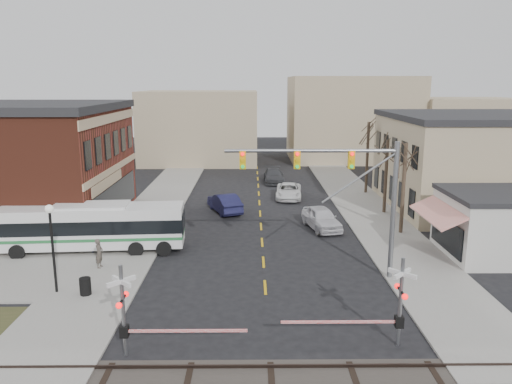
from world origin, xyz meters
TOP-DOWN VIEW (x-y plane):
  - ground at (0.00, 0.00)m, footprint 160.00×160.00m
  - sidewalk_west at (-9.50, 20.00)m, footprint 5.00×60.00m
  - sidewalk_east at (9.50, 20.00)m, footprint 5.00×60.00m
  - tan_building at (22.00, 20.00)m, footprint 20.30×15.30m
  - awning_shop at (15.97, 7.00)m, footprint 9.74×6.20m
  - tree_east_a at (10.50, 12.00)m, footprint 0.28×0.28m
  - tree_east_b at (10.80, 18.00)m, footprint 0.28×0.28m
  - tree_east_c at (11.00, 26.00)m, footprint 0.28×0.28m
  - transit_bus at (-11.41, 8.22)m, footprint 12.25×3.45m
  - traffic_signal_mast at (4.59, 3.23)m, footprint 9.64×0.30m
  - rr_crossing_west at (-5.61, -5.00)m, footprint 5.60×1.36m
  - rr_crossing_east at (5.17, -4.27)m, footprint 5.60×1.36m
  - street_lamp at (-11.30, 1.28)m, footprint 0.44×0.44m
  - trash_bin at (-9.60, 0.90)m, footprint 0.60×0.60m
  - car_a at (4.70, 13.41)m, footprint 3.03×5.32m
  - car_b at (-3.11, 18.61)m, footprint 3.48×5.35m
  - car_c at (2.90, 23.81)m, footprint 2.87×5.43m
  - car_d at (1.79, 31.93)m, footprint 2.21×5.34m
  - pedestrian_near at (-10.02, 4.89)m, footprint 0.49×0.70m
  - pedestrian_far at (-11.04, 7.81)m, footprint 1.02×1.03m

SIDE VIEW (x-z plane):
  - ground at x=0.00m, z-range 0.00..0.00m
  - sidewalk_west at x=-9.50m, z-range 0.00..0.12m
  - sidewalk_east at x=9.50m, z-range 0.00..0.12m
  - trash_bin at x=-9.60m, z-range 0.12..1.04m
  - car_c at x=2.90m, z-range 0.00..1.46m
  - car_d at x=1.79m, z-range 0.00..1.54m
  - car_b at x=-3.11m, z-range 0.00..1.66m
  - car_a at x=4.70m, z-range 0.00..1.70m
  - pedestrian_far at x=-11.04m, z-range 0.12..1.80m
  - pedestrian_near at x=-10.02m, z-range 0.12..1.93m
  - transit_bus at x=-11.41m, z-range 0.21..3.32m
  - rr_crossing_west at x=-5.61m, z-range -0.03..3.97m
  - rr_crossing_east at x=5.17m, z-range -0.03..3.97m
  - awning_shop at x=15.97m, z-range 0.01..4.31m
  - tree_east_b at x=10.80m, z-range 0.12..6.42m
  - tree_east_a at x=10.50m, z-range 0.12..6.87m
  - street_lamp at x=-11.30m, z-range 1.11..5.95m
  - tree_east_c at x=11.00m, z-range 0.12..7.32m
  - tan_building at x=22.00m, z-range 0.01..8.51m
  - traffic_signal_mast at x=4.59m, z-range 1.72..9.72m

